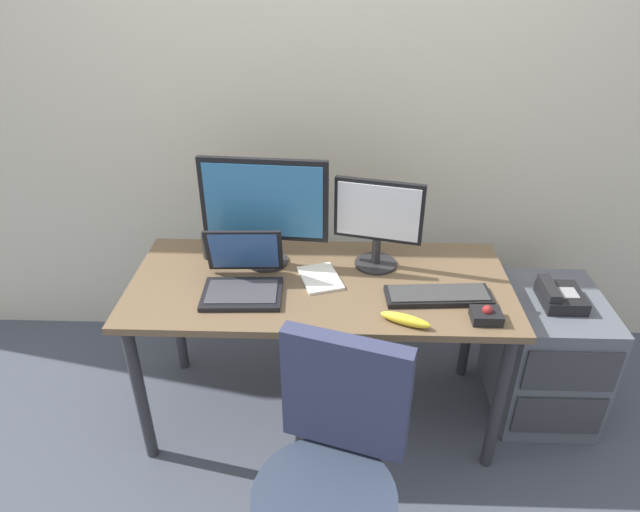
{
  "coord_description": "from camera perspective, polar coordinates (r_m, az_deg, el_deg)",
  "views": [
    {
      "loc": [
        0.06,
        -1.91,
        1.96
      ],
      "look_at": [
        0.0,
        0.0,
        0.84
      ],
      "focal_mm": 31.18,
      "sensor_mm": 36.0,
      "label": 1
    }
  ],
  "objects": [
    {
      "name": "keyboard",
      "position": [
        2.22,
        12.03,
        -3.97
      ],
      "size": [
        0.42,
        0.16,
        0.03
      ],
      "color": "black",
      "rests_on": "desk"
    },
    {
      "name": "coffee_mug",
      "position": [
        2.47,
        -10.97,
        1.1
      ],
      "size": [
        0.09,
        0.08,
        0.11
      ],
      "color": "black",
      "rests_on": "desk"
    },
    {
      "name": "desk",
      "position": [
        2.32,
        0.0,
        -4.25
      ],
      "size": [
        1.56,
        0.69,
        0.72
      ],
      "color": "brown",
      "rests_on": "ground"
    },
    {
      "name": "trackball_mouse",
      "position": [
        2.14,
        16.7,
        -5.84
      ],
      "size": [
        0.11,
        0.09,
        0.07
      ],
      "color": "black",
      "rests_on": "desk"
    },
    {
      "name": "office_chair",
      "position": [
        1.9,
        1.06,
        -23.32
      ],
      "size": [
        0.52,
        0.54,
        0.95
      ],
      "color": "black",
      "rests_on": "ground"
    },
    {
      "name": "file_cabinet",
      "position": [
        2.77,
        22.06,
        -9.3
      ],
      "size": [
        0.42,
        0.53,
        0.59
      ],
      "color": "#545962",
      "rests_on": "ground"
    },
    {
      "name": "paper_notepad",
      "position": [
        2.29,
        -0.08,
        -2.28
      ],
      "size": [
        0.21,
        0.24,
        0.01
      ],
      "primitive_type": "cube",
      "rotation": [
        0.0,
        0.0,
        0.31
      ],
      "color": "white",
      "rests_on": "desk"
    },
    {
      "name": "ground_plane",
      "position": [
        2.74,
        0.0,
        -15.43
      ],
      "size": [
        8.0,
        8.0,
        0.0
      ],
      "primitive_type": "plane",
      "color": "#444955"
    },
    {
      "name": "banana",
      "position": [
        2.05,
        8.76,
        -6.48
      ],
      "size": [
        0.19,
        0.11,
        0.04
      ],
      "primitive_type": "ellipsoid",
      "rotation": [
        0.0,
        0.0,
        2.74
      ],
      "color": "yellow",
      "rests_on": "desk"
    },
    {
      "name": "laptop",
      "position": [
        2.22,
        -7.92,
        -2.21
      ],
      "size": [
        0.32,
        0.3,
        0.23
      ],
      "color": "black",
      "rests_on": "desk"
    },
    {
      "name": "desk_phone",
      "position": [
        2.57,
        23.38,
        -3.81
      ],
      "size": [
        0.17,
        0.2,
        0.09
      ],
      "color": "black",
      "rests_on": "file_cabinet"
    },
    {
      "name": "back_wall",
      "position": [
        2.67,
        0.53,
        18.13
      ],
      "size": [
        6.0,
        0.1,
        2.8
      ],
      "primitive_type": "cube",
      "color": "beige",
      "rests_on": "ground"
    },
    {
      "name": "monitor_main",
      "position": [
        2.29,
        -5.76,
        5.18
      ],
      "size": [
        0.53,
        0.18,
        0.47
      ],
      "color": "#262628",
      "rests_on": "desk"
    },
    {
      "name": "monitor_side",
      "position": [
        2.3,
        5.98,
        3.78
      ],
      "size": [
        0.36,
        0.18,
        0.39
      ],
      "color": "#262628",
      "rests_on": "desk"
    }
  ]
}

